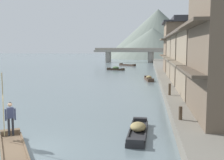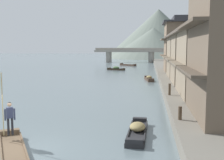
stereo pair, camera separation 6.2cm
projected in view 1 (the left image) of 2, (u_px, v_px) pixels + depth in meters
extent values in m
plane|color=slate|center=(17.00, 152.00, 12.75)|extent=(400.00, 400.00, 0.00)
cube|color=#6B665B|center=(222.00, 78.00, 40.18)|extent=(18.00, 110.00, 0.76)
cube|color=brown|center=(14.00, 153.00, 12.27)|extent=(3.47, 4.90, 0.26)
cube|color=brown|center=(10.00, 132.00, 14.42)|extent=(1.01, 0.79, 0.24)
cube|color=brown|center=(25.00, 147.00, 12.44)|extent=(2.38, 3.98, 0.08)
cube|color=brown|center=(1.00, 150.00, 12.06)|extent=(2.38, 3.98, 0.08)
cube|color=black|center=(13.00, 134.00, 13.54)|extent=(0.19, 0.24, 0.05)
cylinder|color=#232328|center=(13.00, 126.00, 13.53)|extent=(0.11, 0.11, 0.78)
cube|color=black|center=(9.00, 135.00, 13.48)|extent=(0.19, 0.24, 0.05)
cylinder|color=#232328|center=(9.00, 126.00, 13.47)|extent=(0.11, 0.11, 0.78)
cube|color=#2D334C|center=(10.00, 113.00, 13.43)|extent=(0.38, 0.33, 0.52)
cylinder|color=#2D334C|center=(15.00, 114.00, 13.45)|extent=(0.08, 0.08, 0.56)
cylinder|color=#2D334C|center=(6.00, 115.00, 13.30)|extent=(0.08, 0.08, 0.56)
sphere|color=tan|center=(10.00, 105.00, 13.38)|extent=(0.20, 0.20, 0.20)
sphere|color=black|center=(10.00, 104.00, 13.39)|extent=(0.18, 0.18, 0.18)
cylinder|color=tan|center=(3.00, 104.00, 13.18)|extent=(0.04, 0.04, 3.00)
cube|color=#232326|center=(138.00, 133.00, 15.16)|extent=(1.06, 4.31, 0.23)
cube|color=#232326|center=(140.00, 120.00, 17.08)|extent=(0.84, 0.39, 0.21)
cube|color=#232326|center=(135.00, 141.00, 13.18)|extent=(0.84, 0.39, 0.21)
cube|color=#232326|center=(130.00, 130.00, 15.20)|extent=(0.20, 3.78, 0.08)
cube|color=#232326|center=(146.00, 130.00, 15.07)|extent=(0.20, 3.78, 0.08)
ellipsoid|color=olive|center=(138.00, 127.00, 15.12)|extent=(0.87, 1.19, 0.46)
cube|color=#423328|center=(149.00, 80.00, 40.05)|extent=(1.46, 4.17, 0.26)
cube|color=#423328|center=(147.00, 76.00, 41.90)|extent=(0.83, 0.47, 0.23)
cube|color=#423328|center=(151.00, 79.00, 38.14)|extent=(0.83, 0.47, 0.23)
cube|color=#423328|center=(146.00, 78.00, 40.02)|extent=(0.61, 3.56, 0.08)
cube|color=#423328|center=(152.00, 78.00, 40.04)|extent=(0.61, 3.56, 0.08)
ellipsoid|color=olive|center=(149.00, 77.00, 40.01)|extent=(0.93, 1.20, 0.43)
cube|color=#423328|center=(127.00, 65.00, 71.73)|extent=(4.47, 3.95, 0.30)
cube|color=#423328|center=(121.00, 64.00, 73.40)|extent=(0.86, 0.93, 0.27)
cube|color=#423328|center=(134.00, 64.00, 70.00)|extent=(0.86, 0.93, 0.27)
cube|color=#423328|center=(126.00, 64.00, 71.39)|extent=(3.49, 2.92, 0.08)
cube|color=#423328|center=(129.00, 64.00, 72.02)|extent=(3.49, 2.92, 0.08)
cube|color=#33281E|center=(116.00, 70.00, 58.08)|extent=(3.78, 2.27, 0.24)
cube|color=#33281E|center=(109.00, 68.00, 58.80)|extent=(0.68, 1.07, 0.22)
cube|color=#33281E|center=(123.00, 69.00, 57.30)|extent=(0.68, 1.07, 0.22)
cube|color=#33281E|center=(115.00, 69.00, 57.60)|extent=(2.96, 1.12, 0.08)
cube|color=#33281E|center=(117.00, 69.00, 58.52)|extent=(2.96, 1.12, 0.08)
ellipsoid|color=#4C6B42|center=(116.00, 68.00, 58.03)|extent=(1.66, 1.42, 0.55)
cube|color=#4D4135|center=(189.00, 71.00, 16.04)|extent=(0.70, 6.94, 0.16)
cube|color=#4D4135|center=(190.00, 25.00, 15.74)|extent=(0.70, 6.94, 0.16)
cube|color=#7F705B|center=(215.00, 64.00, 23.16)|extent=(5.70, 7.41, 5.20)
cube|color=brown|center=(176.00, 63.00, 23.57)|extent=(0.70, 7.41, 0.16)
cube|color=#4C4238|center=(217.00, 30.00, 22.84)|extent=(6.60, 8.31, 0.24)
cube|color=#4C4238|center=(217.00, 24.00, 22.79)|extent=(3.42, 8.31, 0.70)
cube|color=#7F705B|center=(199.00, 60.00, 30.78)|extent=(5.71, 6.18, 5.20)
cube|color=brown|center=(169.00, 59.00, 31.19)|extent=(0.70, 6.18, 0.16)
cube|color=#4C4238|center=(200.00, 34.00, 30.47)|extent=(6.61, 7.08, 0.24)
cube|color=#4C4238|center=(200.00, 30.00, 30.41)|extent=(3.42, 7.08, 0.70)
cube|color=#7F705B|center=(183.00, 57.00, 38.02)|extent=(4.08, 7.00, 5.20)
cube|color=brown|center=(165.00, 57.00, 38.32)|extent=(0.70, 7.00, 0.16)
cube|color=#4C4238|center=(184.00, 37.00, 37.70)|extent=(4.98, 7.90, 0.24)
cube|color=#4C4238|center=(184.00, 33.00, 37.65)|extent=(2.45, 7.90, 0.70)
cube|color=#75604C|center=(181.00, 47.00, 46.06)|extent=(5.36, 6.83, 7.80)
cube|color=brown|center=(162.00, 55.00, 46.60)|extent=(0.70, 6.83, 0.16)
cube|color=brown|center=(163.00, 40.00, 46.30)|extent=(0.70, 6.83, 0.16)
cube|color=#2D2D33|center=(182.00, 23.00, 45.60)|extent=(6.26, 7.73, 0.24)
cube|color=#2D2D33|center=(182.00, 20.00, 45.54)|extent=(3.21, 7.73, 0.70)
cylinder|color=#473828|center=(180.00, 113.00, 15.35)|extent=(0.20, 0.20, 0.73)
cylinder|color=#473828|center=(170.00, 89.00, 23.26)|extent=(0.20, 0.20, 0.97)
cube|color=gray|center=(129.00, 51.00, 87.16)|extent=(22.00, 2.40, 0.60)
cylinder|color=gray|center=(108.00, 57.00, 88.22)|extent=(1.80, 1.80, 3.20)
cylinder|color=gray|center=(151.00, 57.00, 86.55)|extent=(1.80, 1.80, 3.20)
cube|color=gray|center=(130.00, 49.00, 88.07)|extent=(22.00, 0.30, 0.70)
cone|color=slate|center=(153.00, 43.00, 121.32)|extent=(38.47, 38.47, 12.98)
cone|color=slate|center=(158.00, 33.00, 140.40)|extent=(51.72, 51.72, 23.48)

